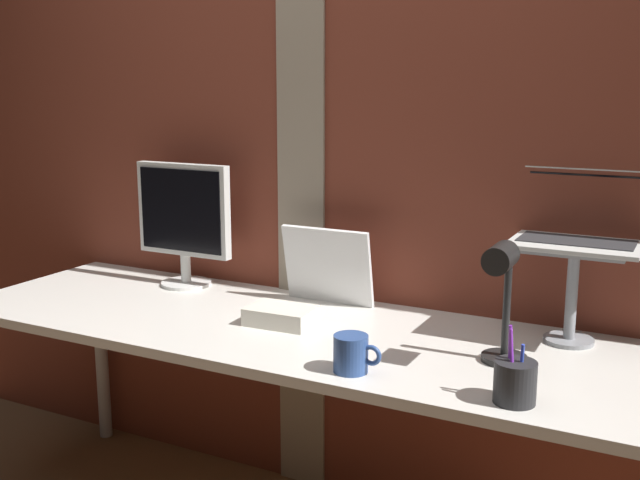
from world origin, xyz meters
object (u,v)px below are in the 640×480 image
at_px(coffee_mug, 352,354).
at_px(pen_cup, 515,382).
at_px(monitor, 184,217).
at_px(laptop, 580,224).
at_px(whiteboard_panel, 327,266).
at_px(desk_lamp, 502,291).

bearing_deg(coffee_mug, pen_cup, 0.02).
bearing_deg(monitor, coffee_mug, -28.63).
xyz_separation_m(laptop, whiteboard_panel, (-0.78, -0.04, -0.20)).
distance_m(desk_lamp, coffee_mug, 0.41).
distance_m(whiteboard_panel, coffee_mug, 0.61).
bearing_deg(laptop, whiteboard_panel, -177.07).
height_order(laptop, pen_cup, laptop).
relative_size(laptop, pen_cup, 1.94).
relative_size(monitor, pen_cup, 2.46).
bearing_deg(laptop, desk_lamp, -109.49).
height_order(monitor, desk_lamp, monitor).
bearing_deg(pen_cup, desk_lamp, 113.51).
height_order(desk_lamp, pen_cup, desk_lamp).
distance_m(laptop, whiteboard_panel, 0.80).
bearing_deg(whiteboard_panel, desk_lamp, -25.64).
height_order(monitor, coffee_mug, monitor).
bearing_deg(monitor, whiteboard_panel, 2.80).
relative_size(monitor, coffee_mug, 3.44).
bearing_deg(desk_lamp, laptop, 70.51).
distance_m(whiteboard_panel, desk_lamp, 0.73).
bearing_deg(desk_lamp, coffee_mug, -148.62).
relative_size(laptop, whiteboard_panel, 1.12).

